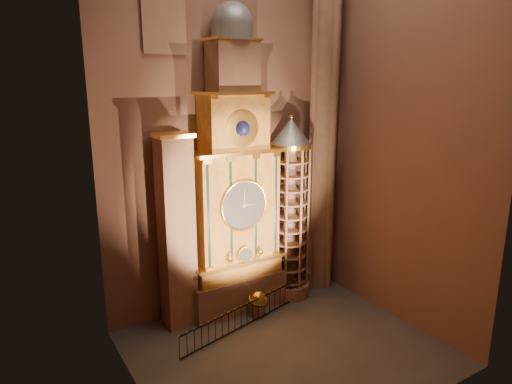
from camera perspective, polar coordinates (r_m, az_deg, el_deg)
floor at (r=23.47m, az=3.75°, el=-18.97°), size 14.00×14.00×0.00m
wall_back at (r=24.87m, az=-3.98°, el=9.91°), size 22.00×0.00×22.00m
wall_left at (r=16.68m, az=-15.80°, el=7.42°), size 0.00×22.00×22.00m
wall_right at (r=24.53m, az=17.81°, el=9.23°), size 0.00×22.00×22.00m
astronomical_clock at (r=24.66m, az=-2.69°, el=-0.30°), size 5.60×2.41×16.70m
portrait_tower at (r=23.72m, az=-9.89°, el=-4.93°), size 1.80×1.60×10.20m
stair_turret at (r=26.63m, az=4.22°, el=-2.38°), size 2.50×2.50×10.80m
gothic_pier at (r=27.46m, az=8.54°, el=10.17°), size 2.04×2.04×22.00m
celestial_globe at (r=25.65m, az=0.23°, el=-13.54°), size 1.19×1.15×1.50m
iron_railing at (r=25.19m, az=-0.39°, el=-14.71°), size 9.37×2.38×1.22m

